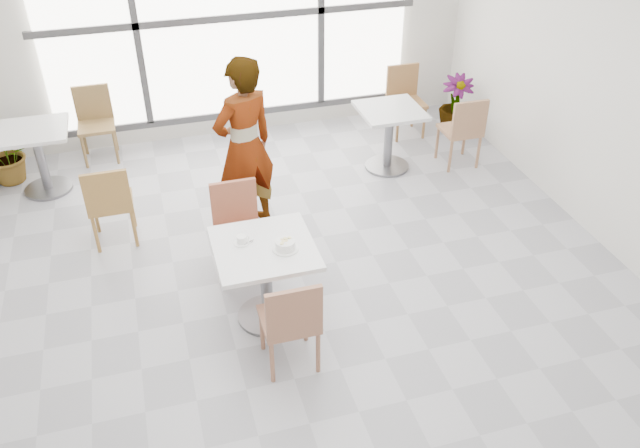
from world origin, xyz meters
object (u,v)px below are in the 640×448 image
object	(u,v)px
bg_chair_left_near	(109,201)
bg_chair_right_near	(464,128)
main_table	(265,269)
oatmeal_bowl	(285,245)
plant_left	(8,153)
chair_near	(291,320)
coffee_cup	(242,240)
bg_table_right	(389,130)
chair_far	(237,222)
plant_right	(456,104)
person	(245,147)
bg_table_left	(39,151)
bg_chair_right_far	(405,95)
bg_chair_left_far	(95,118)

from	to	relation	value
bg_chair_left_near	bg_chair_right_near	size ratio (longest dim) A/B	1.00
bg_chair_left_near	main_table	bearing A→B (deg)	129.23
bg_chair_left_near	oatmeal_bowl	bearing A→B (deg)	131.07
bg_chair_right_near	plant_left	xyz separation A→B (m)	(-5.05, 1.13, -0.15)
chair_near	coffee_cup	bearing A→B (deg)	-73.17
bg_table_right	main_table	bearing A→B (deg)	-131.78
coffee_cup	oatmeal_bowl	bearing A→B (deg)	-29.59
plant_left	coffee_cup	bearing A→B (deg)	-54.44
chair_far	bg_table_right	size ratio (longest dim) A/B	1.16
plant_right	person	bearing A→B (deg)	-154.85
chair_far	person	bearing A→B (deg)	71.63
bg_chair_right_near	chair_far	bearing A→B (deg)	22.40
chair_far	coffee_cup	bearing A→B (deg)	-95.43
bg_table_left	plant_left	distance (m)	0.51
chair_near	oatmeal_bowl	world-z (taller)	chair_near
chair_far	bg_chair_right_far	distance (m)	3.40
bg_chair_left_near	bg_chair_right_far	world-z (taller)	same
bg_chair_right_near	plant_left	bearing A→B (deg)	-12.60
bg_chair_left_far	person	bearing A→B (deg)	-53.88
plant_right	chair_near	bearing A→B (deg)	-131.48
main_table	bg_chair_left_near	size ratio (longest dim) A/B	0.92
main_table	bg_chair_left_far	world-z (taller)	bg_chair_left_far
main_table	bg_table_right	xyz separation A→B (m)	(1.93, 2.16, -0.04)
chair_far	bg_table_left	xyz separation A→B (m)	(-1.82, 1.98, -0.01)
bg_chair_right_far	plant_right	size ratio (longest dim) A/B	1.18
main_table	plant_left	world-z (taller)	main_table
person	bg_chair_right_far	xyz separation A→B (m)	(2.34, 1.57, -0.40)
main_table	chair_far	size ratio (longest dim) A/B	0.92
coffee_cup	plant_right	world-z (taller)	coffee_cup
plant_left	chair_near	bearing A→B (deg)	-57.58
bg_table_right	bg_chair_left_far	xyz separation A→B (m)	(-3.24, 1.25, 0.01)
bg_chair_right_near	bg_chair_left_far	bearing A→B (deg)	-19.78
chair_far	bg_table_left	size ratio (longest dim) A/B	1.16
bg_chair_left_far	plant_right	size ratio (longest dim) A/B	1.18
bg_table_right	plant_right	world-z (taller)	bg_table_right
bg_chair_left_far	plant_left	xyz separation A→B (m)	(-0.97, -0.34, -0.15)
chair_far	coffee_cup	distance (m)	0.73
coffee_cup	bg_chair_right_near	bearing A→B (deg)	32.36
plant_right	bg_chair_left_far	bearing A→B (deg)	172.61
main_table	bg_chair_left_far	distance (m)	3.65
person	bg_chair_left_far	world-z (taller)	person
chair_far	plant_right	bearing A→B (deg)	32.83
bg_chair_right_far	coffee_cup	bearing A→B (deg)	-132.06
chair_near	bg_chair_left_near	distance (m)	2.44
bg_table_right	bg_chair_left_near	xyz separation A→B (m)	(-3.12, -0.69, 0.01)
oatmeal_bowl	bg_chair_left_near	size ratio (longest dim) A/B	0.24
bg_chair_left_far	bg_chair_right_far	distance (m)	3.80
chair_far	plant_right	size ratio (longest dim) A/B	1.18
main_table	plant_right	distance (m)	4.21
chair_far	chair_near	bearing A→B (deg)	-83.74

